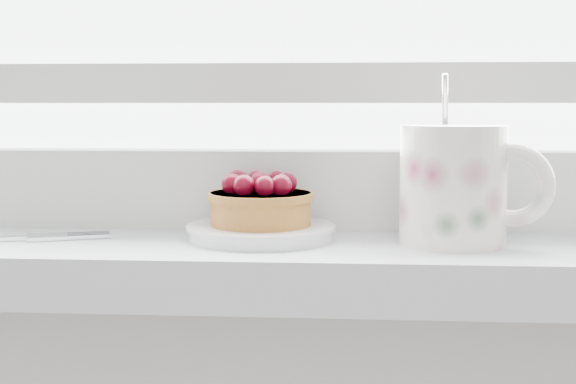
# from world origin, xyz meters

# --- Properties ---
(saucer) EXTENTS (0.12, 0.12, 0.01)m
(saucer) POSITION_xyz_m (-0.00, 1.90, 0.95)
(saucer) COLOR white
(saucer) RESTS_ON windowsill
(raspberry_tart) EXTENTS (0.09, 0.09, 0.04)m
(raspberry_tart) POSITION_xyz_m (-0.00, 1.90, 0.97)
(raspberry_tart) COLOR #985921
(raspberry_tart) RESTS_ON saucer
(floral_mug) EXTENTS (0.13, 0.11, 0.14)m
(floral_mug) POSITION_xyz_m (0.15, 1.88, 0.99)
(floral_mug) COLOR white
(floral_mug) RESTS_ON windowsill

